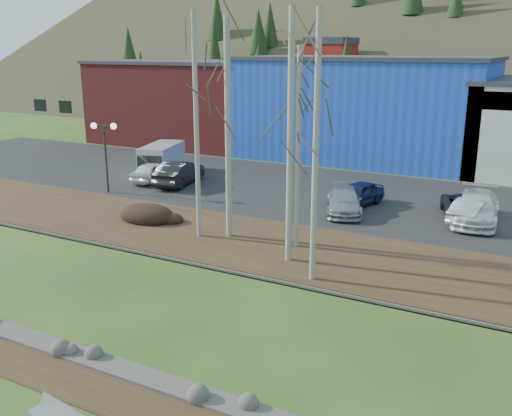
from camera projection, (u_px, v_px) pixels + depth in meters
The scene contains 23 objects.
dirt_strip at pixel (137, 402), 14.89m from camera, with size 80.00×1.80×0.03m, color #382616.
near_bank_rocks at pixel (160, 383), 15.74m from camera, with size 80.00×0.80×0.50m, color #47423D, non-canonical shape.
river at pixel (235, 323), 19.21m from camera, with size 80.00×8.00×0.90m, color #112030, non-canonical shape.
far_bank_rocks at pixel (287, 281), 22.69m from camera, with size 80.00×0.80×0.46m, color #47423D, non-canonical shape.
far_bank at pixel (318, 254), 25.38m from camera, with size 80.00×7.00×0.15m, color #382616.
parking_lot at pixel (385, 201), 34.28m from camera, with size 80.00×14.00×0.14m, color black.
building_brick at pixel (188, 101), 56.07m from camera, with size 16.32×12.24×7.80m.
building_blue at pixel (365, 107), 47.78m from camera, with size 20.40×12.24×8.30m.
dirt_mound at pixel (147, 214), 30.20m from camera, with size 3.16×2.23×0.62m, color black.
birch_0 at pixel (228, 131), 26.36m from camera, with size 0.29×0.29×10.18m.
birch_1 at pixel (196, 128), 26.32m from camera, with size 0.23×0.23×10.43m.
birch_2 at pixel (290, 140), 23.14m from camera, with size 0.27×0.27×10.37m.
birch_3 at pixel (298, 150), 25.10m from camera, with size 0.23×0.23×8.90m.
birch_4 at pixel (316, 151), 21.15m from camera, with size 0.23×0.23×10.19m.
street_lamp at pixel (105, 138), 35.17m from camera, with size 1.60×0.80×4.38m.
car_0 at pixel (154, 172), 38.87m from camera, with size 1.60×3.97×1.35m, color white.
car_1 at pixel (179, 173), 37.96m from camera, with size 1.68×4.82×1.59m, color black.
car_2 at pixel (344, 201), 31.49m from camera, with size 1.86×4.58×1.33m, color #929399.
car_3 at pixel (357, 194), 32.79m from camera, with size 1.62×4.04×1.38m, color navy.
car_4 at pixel (472, 211), 29.55m from camera, with size 1.40×4.01×1.32m, color #B6B6B8.
car_5 at pixel (465, 205), 30.57m from camera, with size 2.19×4.76×1.32m, color #272729.
car_6 at pixel (476, 207), 29.71m from camera, with size 2.19×5.39×1.56m, color silver.
van_grey at pixel (161, 159), 41.40m from camera, with size 3.22×5.06×2.05m.
Camera 1 is at (8.90, -7.83, 8.93)m, focal length 40.00 mm.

